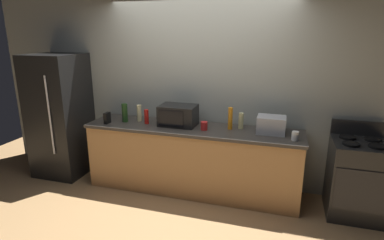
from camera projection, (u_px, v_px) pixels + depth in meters
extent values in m
plane|color=#A87F51|center=(183.00, 204.00, 3.96)|extent=(8.00, 8.00, 0.00)
cube|color=#9EA399|center=(201.00, 88.00, 4.33)|extent=(6.40, 0.10, 2.70)
cube|color=#B27F4C|center=(192.00, 161.00, 4.21)|extent=(2.80, 0.60, 0.86)
cube|color=#38332D|center=(192.00, 129.00, 4.09)|extent=(2.84, 0.64, 0.04)
cube|color=black|center=(60.00, 116.00, 4.65)|extent=(0.72, 0.70, 1.80)
cylinder|color=silver|center=(50.00, 116.00, 4.25)|extent=(0.02, 0.02, 1.10)
cube|color=black|center=(356.00, 179.00, 3.65)|extent=(0.60, 0.60, 0.90)
cube|color=black|center=(362.00, 191.00, 3.37)|extent=(0.55, 0.02, 0.48)
cube|color=black|center=(358.00, 128.00, 3.76)|extent=(0.60, 0.04, 0.18)
cylinder|color=black|center=(351.00, 144.00, 3.45)|extent=(0.18, 0.18, 0.02)
cylinder|color=black|center=(378.00, 146.00, 3.37)|extent=(0.18, 0.18, 0.02)
cylinder|color=black|center=(348.00, 137.00, 3.67)|extent=(0.18, 0.18, 0.02)
cylinder|color=black|center=(372.00, 139.00, 3.59)|extent=(0.18, 0.18, 0.02)
cube|color=black|center=(178.00, 115.00, 4.15)|extent=(0.48, 0.34, 0.27)
cube|color=black|center=(171.00, 118.00, 4.00)|extent=(0.34, 0.01, 0.21)
cube|color=#B7BABF|center=(271.00, 125.00, 3.83)|extent=(0.34, 0.26, 0.21)
cube|color=black|center=(107.00, 118.00, 4.24)|extent=(0.05, 0.11, 0.15)
cylinder|color=orange|center=(230.00, 118.00, 3.97)|extent=(0.06, 0.06, 0.29)
cylinder|color=beige|center=(241.00, 121.00, 4.01)|extent=(0.07, 0.07, 0.20)
cylinder|color=#1E3F19|center=(125.00, 113.00, 4.31)|extent=(0.08, 0.08, 0.25)
cylinder|color=beige|center=(139.00, 113.00, 4.34)|extent=(0.06, 0.06, 0.23)
cylinder|color=red|center=(146.00, 117.00, 4.22)|extent=(0.06, 0.06, 0.19)
cylinder|color=red|center=(204.00, 126.00, 3.96)|extent=(0.09, 0.09, 0.11)
cylinder|color=white|center=(295.00, 136.00, 3.59)|extent=(0.08, 0.08, 0.11)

